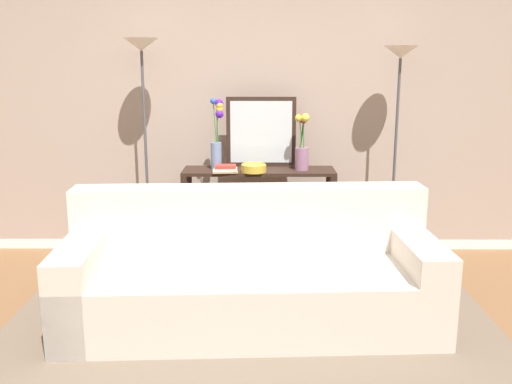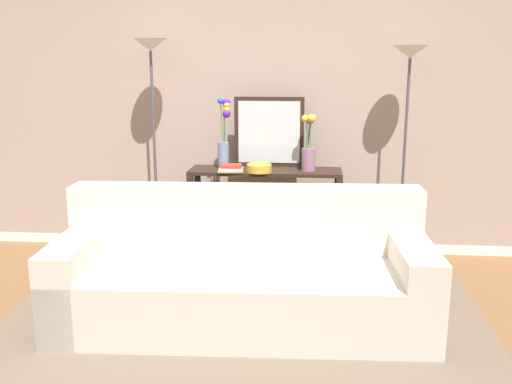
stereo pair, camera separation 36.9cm
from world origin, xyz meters
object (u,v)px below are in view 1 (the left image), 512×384
(console_table, at_px, (259,199))
(vase_tall_flowers, at_px, (217,137))
(couch, at_px, (250,278))
(vase_short_flowers, at_px, (302,145))
(wall_mirror, at_px, (261,132))
(book_stack, at_px, (225,169))
(floor_lamp_right, at_px, (398,95))
(book_row_under_console, at_px, (220,255))
(fruit_bowl, at_px, (254,168))
(floor_lamp_left, at_px, (143,89))

(console_table, xyz_separation_m, vase_tall_flowers, (-0.35, 0.02, 0.53))
(couch, distance_m, vase_short_flowers, 1.44)
(wall_mirror, bearing_deg, vase_short_flowers, -25.35)
(vase_tall_flowers, distance_m, book_stack, 0.29)
(floor_lamp_right, height_order, vase_short_flowers, floor_lamp_right)
(console_table, bearing_deg, floor_lamp_right, -0.12)
(console_table, height_order, book_stack, book_stack)
(book_stack, relative_size, book_row_under_console, 0.57)
(couch, relative_size, book_row_under_console, 6.57)
(wall_mirror, height_order, fruit_bowl, wall_mirror)
(wall_mirror, height_order, book_stack, wall_mirror)
(floor_lamp_left, height_order, vase_short_flowers, floor_lamp_left)
(vase_tall_flowers, relative_size, book_row_under_console, 1.60)
(floor_lamp_left, distance_m, vase_short_flowers, 1.40)
(console_table, distance_m, vase_tall_flowers, 0.64)
(console_table, height_order, vase_short_flowers, vase_short_flowers)
(book_row_under_console, bearing_deg, vase_tall_flowers, 116.32)
(console_table, height_order, fruit_bowl, fruit_bowl)
(floor_lamp_right, distance_m, fruit_bowl, 1.34)
(floor_lamp_left, height_order, wall_mirror, floor_lamp_left)
(console_table, relative_size, book_row_under_console, 3.43)
(console_table, bearing_deg, fruit_bowl, -110.82)
(vase_tall_flowers, xyz_separation_m, vase_short_flowers, (0.72, -0.03, -0.06))
(vase_short_flowers, bearing_deg, console_table, 178.11)
(couch, bearing_deg, wall_mirror, 86.83)
(book_stack, height_order, book_row_under_console, book_stack)
(floor_lamp_right, height_order, fruit_bowl, floor_lamp_right)
(wall_mirror, bearing_deg, book_row_under_console, -157.38)
(fruit_bowl, bearing_deg, floor_lamp_right, 5.30)
(couch, xyz_separation_m, console_table, (0.05, 1.18, 0.26))
(vase_tall_flowers, height_order, book_stack, vase_tall_flowers)
(floor_lamp_right, bearing_deg, vase_short_flowers, -179.30)
(book_stack, bearing_deg, fruit_bowl, 0.85)
(floor_lamp_left, bearing_deg, vase_short_flowers, -0.42)
(book_stack, xyz_separation_m, book_row_under_console, (-0.07, 0.12, -0.80))
(couch, relative_size, wall_mirror, 4.11)
(book_stack, bearing_deg, floor_lamp_right, 4.57)
(floor_lamp_right, height_order, book_stack, floor_lamp_right)
(fruit_bowl, bearing_deg, vase_short_flowers, 13.98)
(couch, relative_size, vase_tall_flowers, 4.10)
(couch, bearing_deg, vase_short_flowers, 70.27)
(couch, height_order, book_row_under_console, couch)
(wall_mirror, distance_m, fruit_bowl, 0.38)
(wall_mirror, bearing_deg, book_stack, -137.96)
(console_table, xyz_separation_m, book_stack, (-0.28, -0.12, 0.29))
(console_table, relative_size, floor_lamp_left, 0.68)
(couch, height_order, floor_lamp_right, floor_lamp_right)
(wall_mirror, xyz_separation_m, vase_tall_flowers, (-0.37, -0.13, -0.03))
(floor_lamp_left, xyz_separation_m, book_stack, (0.68, -0.11, -0.65))
(wall_mirror, height_order, vase_tall_flowers, same)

